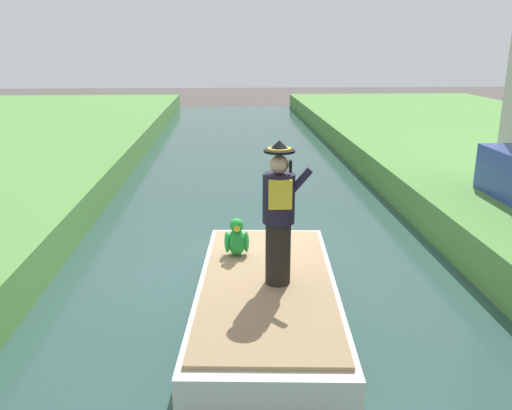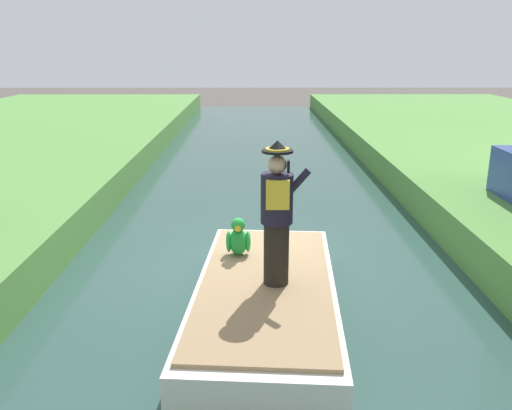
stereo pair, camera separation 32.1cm
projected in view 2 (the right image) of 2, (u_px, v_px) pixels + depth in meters
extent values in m
plane|color=#4C4742|center=(263.00, 274.00, 8.81)|extent=(80.00, 80.00, 0.00)
cube|color=#2D4C47|center=(263.00, 272.00, 8.80)|extent=(6.55, 48.00, 0.10)
cube|color=silver|center=(266.00, 304.00, 7.00)|extent=(2.09, 4.31, 0.56)
cube|color=#997A56|center=(266.00, 283.00, 6.91)|extent=(1.92, 3.97, 0.05)
cylinder|color=black|center=(276.00, 253.00, 6.73)|extent=(0.32, 0.32, 0.82)
cylinder|color=black|center=(277.00, 198.00, 6.52)|extent=(0.40, 0.40, 0.62)
cube|color=gold|center=(278.00, 195.00, 6.31)|extent=(0.28, 0.06, 0.36)
sphere|color=#DBA884|center=(277.00, 165.00, 6.40)|extent=(0.23, 0.23, 0.23)
cylinder|color=black|center=(277.00, 151.00, 6.35)|extent=(0.38, 0.38, 0.03)
cone|color=black|center=(278.00, 145.00, 6.33)|extent=(0.26, 0.26, 0.12)
cylinder|color=gold|center=(277.00, 149.00, 6.34)|extent=(0.29, 0.29, 0.02)
cylinder|color=black|center=(295.00, 185.00, 6.43)|extent=(0.38, 0.09, 0.43)
cube|color=black|center=(288.00, 167.00, 6.34)|extent=(0.03, 0.08, 0.15)
ellipsoid|color=green|center=(238.00, 241.00, 7.72)|extent=(0.26, 0.32, 0.40)
sphere|color=green|center=(238.00, 225.00, 7.60)|extent=(0.20, 0.20, 0.20)
cone|color=yellow|center=(238.00, 228.00, 7.51)|extent=(0.09, 0.09, 0.09)
ellipsoid|color=green|center=(229.00, 241.00, 7.72)|extent=(0.08, 0.20, 0.32)
ellipsoid|color=green|center=(248.00, 241.00, 7.72)|extent=(0.08, 0.20, 0.32)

